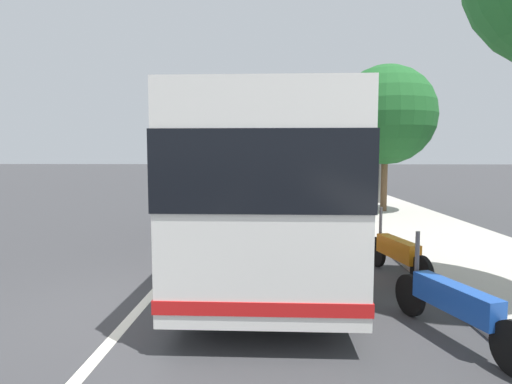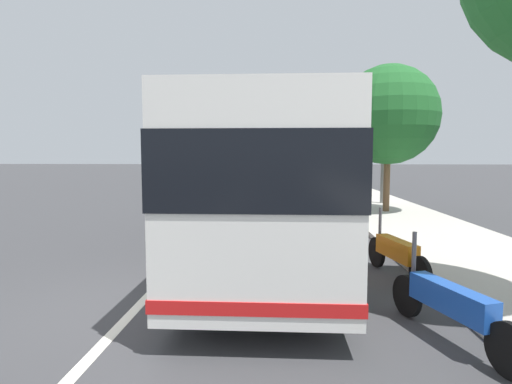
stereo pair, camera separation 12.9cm
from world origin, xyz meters
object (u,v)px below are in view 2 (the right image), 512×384
(motorcycle_far_end, at_px, (450,305))
(car_behind_bus, at_px, (228,175))
(car_oncoming, at_px, (213,180))
(car_ahead_same_lane, at_px, (273,173))
(utility_pole, at_px, (384,138))
(motorcycle_mid_row, at_px, (396,253))
(car_side_street, at_px, (233,173))
(coach_bus, at_px, (269,177))
(roadside_tree_far_block, at_px, (339,107))
(roadside_tree_mid_block, at_px, (388,115))

(motorcycle_far_end, relative_size, car_behind_bus, 0.55)
(car_oncoming, height_order, car_behind_bus, car_behind_bus)
(car_ahead_same_lane, height_order, utility_pole, utility_pole)
(motorcycle_mid_row, relative_size, car_side_street, 0.56)
(coach_bus, bearing_deg, motorcycle_mid_row, -134.60)
(roadside_tree_far_block, bearing_deg, car_oncoming, 98.44)
(roadside_tree_far_block, bearing_deg, utility_pole, -175.13)
(roadside_tree_mid_block, height_order, roadside_tree_far_block, roadside_tree_far_block)
(motorcycle_far_end, distance_m, roadside_tree_mid_block, 11.96)
(coach_bus, height_order, car_side_street, coach_bus)
(roadside_tree_mid_block, bearing_deg, motorcycle_far_end, 169.48)
(car_side_street, distance_m, utility_pole, 21.50)
(roadside_tree_far_block, bearing_deg, motorcycle_far_end, 175.34)
(coach_bus, relative_size, roadside_tree_far_block, 1.55)
(coach_bus, distance_m, utility_pole, 10.41)
(coach_bus, distance_m, roadside_tree_mid_block, 7.88)
(motorcycle_far_end, xyz_separation_m, car_ahead_same_lane, (32.13, 2.64, 0.28))
(motorcycle_far_end, relative_size, car_oncoming, 0.48)
(motorcycle_far_end, distance_m, car_oncoming, 22.92)
(roadside_tree_mid_block, distance_m, roadside_tree_far_block, 12.08)
(car_oncoming, bearing_deg, coach_bus, 14.43)
(motorcycle_mid_row, xyz_separation_m, utility_pole, (11.45, -2.57, 2.62))
(motorcycle_mid_row, bearing_deg, car_oncoming, 6.25)
(roadside_tree_far_block, bearing_deg, roadside_tree_mid_block, -179.04)
(coach_bus, height_order, motorcycle_mid_row, coach_bus)
(motorcycle_mid_row, distance_m, roadside_tree_mid_block, 9.45)
(motorcycle_far_end, relative_size, car_ahead_same_lane, 0.50)
(car_behind_bus, distance_m, roadside_tree_far_block, 10.88)
(car_oncoming, xyz_separation_m, utility_pole, (-7.86, -9.15, 2.40))
(car_ahead_same_lane, height_order, roadside_tree_far_block, roadside_tree_far_block)
(car_ahead_same_lane, bearing_deg, motorcycle_far_end, -170.83)
(car_side_street, height_order, utility_pole, utility_pole)
(car_side_street, bearing_deg, roadside_tree_mid_block, 23.06)
(coach_bus, distance_m, car_ahead_same_lane, 27.04)
(utility_pole, bearing_deg, car_ahead_same_lane, 16.42)
(coach_bus, relative_size, car_side_street, 2.91)
(car_side_street, bearing_deg, car_ahead_same_lane, 72.75)
(motorcycle_far_end, xyz_separation_m, car_oncoming, (21.99, 6.48, 0.23))
(car_behind_bus, relative_size, car_side_street, 1.01)
(car_oncoming, bearing_deg, car_side_street, -179.54)
(car_behind_bus, relative_size, utility_pole, 0.65)
(car_behind_bus, xyz_separation_m, roadside_tree_far_block, (-5.32, -8.17, 4.83))
(car_ahead_same_lane, bearing_deg, car_oncoming, 163.73)
(motorcycle_far_end, xyz_separation_m, motorcycle_mid_row, (2.68, -0.10, 0.01))
(coach_bus, xyz_separation_m, car_behind_bus, (23.43, 3.92, -1.05))
(motorcycle_far_end, bearing_deg, car_behind_bus, -5.72)
(utility_pole, bearing_deg, roadside_tree_far_block, 4.87)
(motorcycle_far_end, bearing_deg, coach_bus, 6.64)
(motorcycle_mid_row, height_order, car_ahead_same_lane, car_ahead_same_lane)
(motorcycle_far_end, bearing_deg, car_ahead_same_lane, -13.43)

